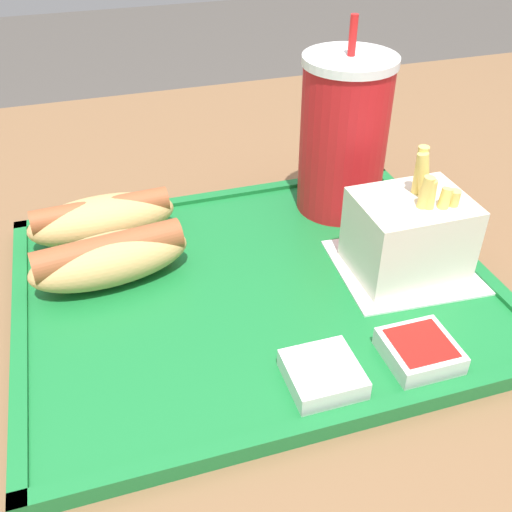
{
  "coord_description": "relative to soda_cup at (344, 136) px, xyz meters",
  "views": [
    {
      "loc": [
        -0.17,
        -0.4,
        1.03
      ],
      "look_at": [
        -0.05,
        -0.02,
        0.74
      ],
      "focal_mm": 42.0,
      "sensor_mm": 36.0,
      "label": 1
    }
  ],
  "objects": [
    {
      "name": "dining_table",
      "position": [
        -0.07,
        -0.08,
        -0.44
      ],
      "size": [
        1.38,
        0.97,
        0.7
      ],
      "color": "brown",
      "rests_on": "ground_plane"
    },
    {
      "name": "food_tray",
      "position": [
        -0.12,
        -0.1,
        -0.08
      ],
      "size": [
        0.4,
        0.32,
        0.01
      ],
      "color": "#197233",
      "rests_on": "dining_table"
    },
    {
      "name": "fries_carton",
      "position": [
        0.01,
        -0.12,
        -0.04
      ],
      "size": [
        0.09,
        0.07,
        0.11
      ],
      "color": "silver",
      "rests_on": "food_tray"
    },
    {
      "name": "hot_dog_far",
      "position": [
        -0.23,
        0.01,
        -0.05
      ],
      "size": [
        0.14,
        0.06,
        0.04
      ],
      "color": "tan",
      "rests_on": "food_tray"
    },
    {
      "name": "hot_dog_near",
      "position": [
        -0.23,
        -0.06,
        -0.05
      ],
      "size": [
        0.14,
        0.07,
        0.04
      ],
      "color": "tan",
      "rests_on": "food_tray"
    },
    {
      "name": "sauce_cup_mayo",
      "position": [
        -0.11,
        -0.22,
        -0.07
      ],
      "size": [
        0.05,
        0.05,
        0.02
      ],
      "color": "silver",
      "rests_on": "food_tray"
    },
    {
      "name": "soda_cup",
      "position": [
        0.0,
        0.0,
        0.0
      ],
      "size": [
        0.09,
        0.09,
        0.19
      ],
      "color": "red",
      "rests_on": "food_tray"
    },
    {
      "name": "sauce_cup_ketchup",
      "position": [
        -0.03,
        -0.22,
        -0.07
      ],
      "size": [
        0.05,
        0.05,
        0.02
      ],
      "color": "silver",
      "rests_on": "food_tray"
    },
    {
      "name": "paper_napkin",
      "position": [
        0.02,
        -0.12,
        -0.08
      ],
      "size": [
        0.13,
        0.12,
        0.0
      ],
      "color": "white",
      "rests_on": "food_tray"
    }
  ]
}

